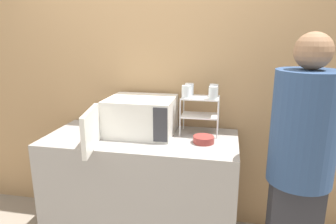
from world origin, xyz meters
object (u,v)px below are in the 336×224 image
at_px(glass_front_right, 213,93).
at_px(person, 301,155).
at_px(glass_back_left, 189,89).
at_px(glass_front_left, 186,92).
at_px(dish_rack, 200,107).
at_px(microwave, 139,116).
at_px(glass_back_right, 214,90).
at_px(bowl, 204,140).

relative_size(glass_front_right, person, 0.06).
bearing_deg(glass_back_left, glass_front_left, -94.82).
bearing_deg(dish_rack, microwave, -168.65).
xyz_separation_m(glass_front_left, glass_front_right, (0.21, -0.01, 0.00)).
height_order(microwave, person, person).
relative_size(dish_rack, glass_back_right, 3.15).
height_order(microwave, glass_front_right, glass_front_right).
xyz_separation_m(glass_back_left, bowl, (0.15, -0.27, -0.32)).
bearing_deg(dish_rack, glass_back_right, 29.37).
bearing_deg(glass_front_left, microwave, -173.24).
height_order(glass_back_right, bowl, glass_back_right).
xyz_separation_m(microwave, glass_back_left, (0.38, 0.15, 0.20)).
relative_size(dish_rack, bowl, 1.94).
distance_m(microwave, glass_back_right, 0.63).
distance_m(microwave, glass_back_left, 0.46).
height_order(glass_back_right, glass_front_right, same).
bearing_deg(bowl, dish_rack, 103.74).
relative_size(dish_rack, glass_front_right, 3.15).
bearing_deg(dish_rack, glass_back_left, 148.00).
height_order(dish_rack, person, person).
bearing_deg(glass_front_right, person, -33.16).
xyz_separation_m(glass_back_right, person, (0.57, -0.49, -0.30)).
height_order(dish_rack, glass_back_left, glass_back_left).
xyz_separation_m(glass_front_right, bowl, (-0.05, -0.15, -0.32)).
height_order(dish_rack, glass_back_right, glass_back_right).
distance_m(microwave, person, 1.20).
xyz_separation_m(glass_back_right, glass_back_left, (-0.19, 0.00, 0.00)).
distance_m(dish_rack, bowl, 0.29).
height_order(glass_front_right, glass_back_left, same).
distance_m(glass_front_left, glass_back_right, 0.23).
distance_m(glass_front_right, glass_back_left, 0.23).
relative_size(glass_front_right, glass_back_left, 1.00).
xyz_separation_m(dish_rack, glass_back_right, (0.10, 0.06, 0.13)).
height_order(dish_rack, bowl, dish_rack).
distance_m(glass_front_right, person, 0.75).
distance_m(bowl, person, 0.66).
bearing_deg(glass_back_left, glass_front_right, -30.96).
bearing_deg(glass_front_left, glass_front_right, -1.98).
bearing_deg(bowl, glass_back_right, 79.42).
xyz_separation_m(microwave, bowl, (0.52, -0.11, -0.12)).
bearing_deg(bowl, glass_front_left, 134.78).
bearing_deg(glass_back_right, glass_back_left, 179.08).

